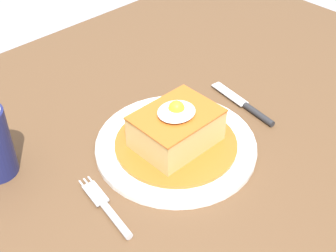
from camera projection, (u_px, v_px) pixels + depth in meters
name	position (u px, v px, depth m)	size (l,w,h in m)	color
dining_table	(161.00, 165.00, 0.94)	(1.33, 0.89, 0.73)	brown
main_plate	(176.00, 145.00, 0.82)	(0.28, 0.28, 0.02)	white
sandwich_meal	(176.00, 131.00, 0.80)	(0.21, 0.21, 0.09)	#B75B1E
fork	(109.00, 211.00, 0.71)	(0.04, 0.14, 0.01)	silver
knife	(250.00, 108.00, 0.91)	(0.04, 0.17, 0.01)	#262628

